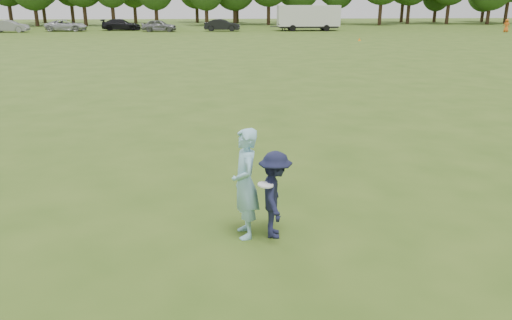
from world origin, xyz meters
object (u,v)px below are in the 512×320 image
(defender, at_px, (275,195))
(car_e, at_px, (159,26))
(car_f, at_px, (222,25))
(player_far_d, at_px, (284,25))
(cargo_trailer, at_px, (308,17))
(player_far_c, at_px, (506,26))
(car_b, at_px, (10,26))
(thrower, at_px, (245,184))
(car_c, at_px, (67,25))
(car_d, at_px, (121,25))
(field_cone, at_px, (359,39))

(defender, bearing_deg, car_e, 12.73)
(defender, height_order, car_f, defender)
(player_far_d, bearing_deg, cargo_trailer, 14.15)
(player_far_d, relative_size, cargo_trailer, 0.18)
(player_far_d, distance_m, car_f, 7.97)
(car_f, height_order, cargo_trailer, cargo_trailer)
(player_far_d, bearing_deg, car_e, 175.05)
(player_far_c, bearing_deg, player_far_d, 4.72)
(player_far_c, height_order, car_b, player_far_c)
(defender, xyz_separation_m, car_f, (-0.39, 58.77, -0.03))
(defender, relative_size, car_f, 0.34)
(thrower, xyz_separation_m, cargo_trailer, (11.37, 58.74, 0.79))
(player_far_c, relative_size, cargo_trailer, 0.18)
(defender, height_order, player_far_d, player_far_d)
(car_b, distance_m, car_c, 6.68)
(car_c, xyz_separation_m, car_f, (20.05, -1.33, 0.03))
(player_far_c, height_order, player_far_d, player_far_d)
(car_c, bearing_deg, defender, -158.45)
(car_b, bearing_deg, player_far_d, -92.50)
(thrower, height_order, defender, thrower)
(defender, distance_m, player_far_d, 58.26)
(car_f, bearing_deg, car_e, 99.56)
(car_d, bearing_deg, thrower, -169.65)
(car_c, distance_m, car_e, 12.15)
(car_c, xyz_separation_m, car_e, (12.02, -1.74, 0.03))
(car_b, distance_m, cargo_trailer, 37.76)
(player_far_c, relative_size, player_far_d, 0.98)
(player_far_c, relative_size, car_b, 0.36)
(player_far_c, bearing_deg, car_f, 4.80)
(thrower, bearing_deg, defender, 76.28)
(car_c, bearing_deg, player_far_d, -91.98)
(car_b, relative_size, field_cone, 14.82)
(car_b, distance_m, car_f, 26.50)
(car_e, bearing_deg, thrower, -166.81)
(car_c, distance_m, field_cone, 38.08)
(car_d, bearing_deg, car_c, 98.23)
(thrower, distance_m, car_f, 58.71)
(car_c, xyz_separation_m, cargo_trailer, (31.29, -1.30, 1.06))
(field_cone, bearing_deg, car_e, 143.26)
(player_far_c, relative_size, car_e, 0.37)
(car_c, relative_size, field_cone, 17.26)
(car_e, xyz_separation_m, car_f, (8.03, 0.41, 0.00))
(thrower, relative_size, car_f, 0.43)
(car_b, bearing_deg, player_far_c, -95.43)
(thrower, relative_size, car_c, 0.38)
(player_far_d, bearing_deg, car_f, 169.98)
(player_far_d, xyz_separation_m, field_cone, (5.67, -15.55, -0.68))
(player_far_c, xyz_separation_m, car_c, (-55.65, 5.96, -0.09))
(car_b, height_order, field_cone, car_b)
(car_e, relative_size, field_cone, 14.64)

